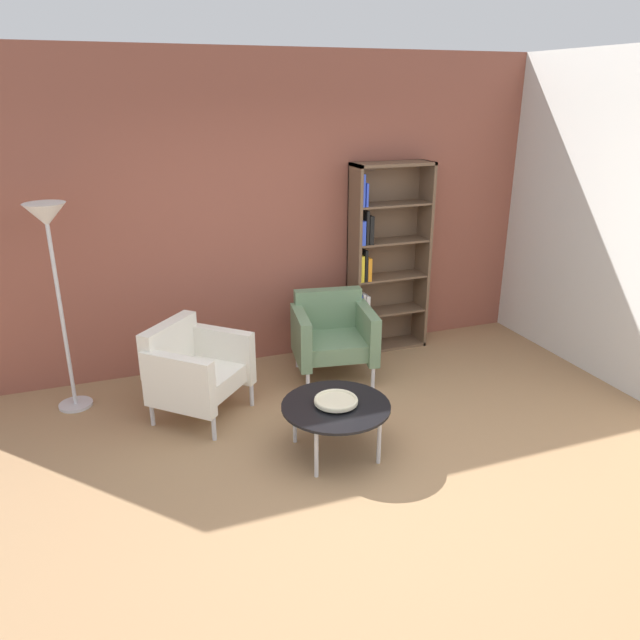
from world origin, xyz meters
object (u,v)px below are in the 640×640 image
Objects in this scene: floor_lamp_torchiere at (50,241)px; armchair_near_window at (194,368)px; coffee_table_low at (336,408)px; decorative_bowl at (336,400)px; armchair_by_bookshelf at (333,334)px; bookshelf_tall at (382,261)px.

armchair_near_window is at bearing -27.37° from floor_lamp_torchiere.
floor_lamp_torchiere reaches higher than coffee_table_low.
decorative_bowl reaches higher than coffee_table_low.
armchair_by_bookshelf is at bearing 69.54° from coffee_table_low.
armchair_by_bookshelf is at bearing 69.54° from decorative_bowl.
coffee_table_low is 0.99× the size of armchair_by_bookshelf.
decorative_bowl is at bearing -94.17° from armchair_near_window.
coffee_table_low is at bearing -101.16° from armchair_by_bookshelf.
armchair_near_window is 0.55× the size of floor_lamp_torchiere.
decorative_bowl is (0.00, 0.00, 0.06)m from coffee_table_low.
bookshelf_tall is 2.26m from armchair_near_window.
armchair_by_bookshelf reaches higher than coffee_table_low.
decorative_bowl is 0.34× the size of armchair_near_window.
armchair_by_bookshelf is at bearing -4.62° from floor_lamp_torchiere.
bookshelf_tall is 2.37× the size of coffee_table_low.
armchair_by_bookshelf is (0.47, 1.26, -0.02)m from decorative_bowl.
bookshelf_tall is 1.09× the size of floor_lamp_torchiere.
armchair_by_bookshelf is (-0.72, -0.47, -0.52)m from bookshelf_tall.
coffee_table_low is 0.84× the size of armchair_near_window.
armchair_by_bookshelf and armchair_near_window have the same top height.
bookshelf_tall reaches higher than decorative_bowl.
armchair_by_bookshelf is (0.47, 1.26, 0.04)m from coffee_table_low.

